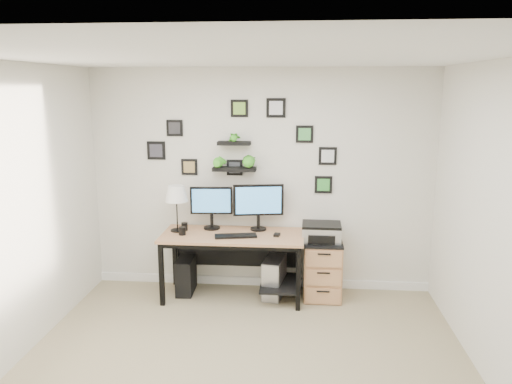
# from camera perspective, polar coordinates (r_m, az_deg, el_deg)

# --- Properties ---
(room) EXTENTS (4.00, 4.00, 4.00)m
(room) POSITION_cam_1_polar(r_m,az_deg,el_deg) (6.19, 0.52, -10.17)
(room) COLOR tan
(room) RESTS_ON ground
(desk) EXTENTS (1.60, 0.70, 0.75)m
(desk) POSITION_cam_1_polar(r_m,az_deg,el_deg) (5.72, -2.29, -5.93)
(desk) COLOR tan
(desk) RESTS_ON ground
(monitor_left) EXTENTS (0.49, 0.21, 0.50)m
(monitor_left) POSITION_cam_1_polar(r_m,az_deg,el_deg) (5.80, -5.12, -1.43)
(monitor_left) COLOR black
(monitor_left) RESTS_ON desk
(monitor_right) EXTENTS (0.58, 0.22, 0.54)m
(monitor_right) POSITION_cam_1_polar(r_m,az_deg,el_deg) (5.73, 0.28, -1.29)
(monitor_right) COLOR black
(monitor_right) RESTS_ON desk
(keyboard) EXTENTS (0.48, 0.23, 0.02)m
(keyboard) POSITION_cam_1_polar(r_m,az_deg,el_deg) (5.55, -2.33, -5.04)
(keyboard) COLOR black
(keyboard) RESTS_ON desk
(mouse) EXTENTS (0.08, 0.10, 0.03)m
(mouse) POSITION_cam_1_polar(r_m,az_deg,el_deg) (5.58, 2.40, -4.92)
(mouse) COLOR black
(mouse) RESTS_ON desk
(table_lamp) EXTENTS (0.26, 0.26, 0.53)m
(table_lamp) POSITION_cam_1_polar(r_m,az_deg,el_deg) (5.74, -9.09, -0.31)
(table_lamp) COLOR black
(table_lamp) RESTS_ON desk
(mug) EXTENTS (0.08, 0.08, 0.09)m
(mug) POSITION_cam_1_polar(r_m,az_deg,el_deg) (5.67, -8.42, -4.43)
(mug) COLOR black
(mug) RESTS_ON desk
(pen_cup) EXTENTS (0.07, 0.07, 0.09)m
(pen_cup) POSITION_cam_1_polar(r_m,az_deg,el_deg) (5.84, -8.17, -3.93)
(pen_cup) COLOR black
(pen_cup) RESTS_ON desk
(pc_tower_black) EXTENTS (0.20, 0.42, 0.41)m
(pc_tower_black) POSITION_cam_1_polar(r_m,az_deg,el_deg) (6.01, -8.00, -9.39)
(pc_tower_black) COLOR black
(pc_tower_black) RESTS_ON ground
(pc_tower_grey) EXTENTS (0.27, 0.48, 0.45)m
(pc_tower_grey) POSITION_cam_1_polar(r_m,az_deg,el_deg) (5.85, 2.10, -9.70)
(pc_tower_grey) COLOR gray
(pc_tower_grey) RESTS_ON ground
(file_cabinet) EXTENTS (0.43, 0.53, 0.67)m
(file_cabinet) POSITION_cam_1_polar(r_m,az_deg,el_deg) (5.84, 7.60, -8.69)
(file_cabinet) COLOR tan
(file_cabinet) RESTS_ON ground
(printer) EXTENTS (0.44, 0.36, 0.20)m
(printer) POSITION_cam_1_polar(r_m,az_deg,el_deg) (5.70, 7.48, -4.57)
(printer) COLOR silver
(printer) RESTS_ON file_cabinet
(wall_decor) EXTENTS (2.22, 0.18, 1.09)m
(wall_decor) POSITION_cam_1_polar(r_m,az_deg,el_deg) (5.75, -2.01, 4.76)
(wall_decor) COLOR black
(wall_decor) RESTS_ON ground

